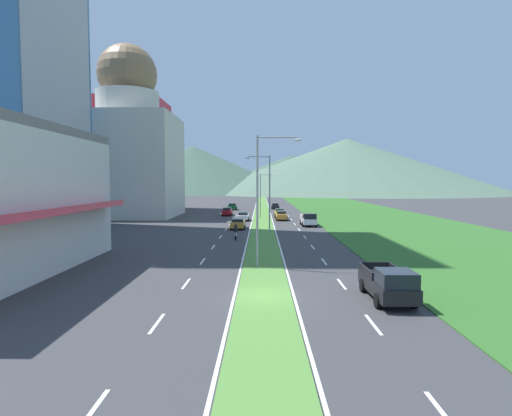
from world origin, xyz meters
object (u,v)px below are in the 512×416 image
street_lamp_far (262,192)px  motorcycle_rider (236,233)px  pickup_truck_0 (389,284)px  car_0 (232,207)px  car_5 (280,213)px  street_lamp_mid (267,189)px  car_4 (275,206)px  car_1 (238,223)px  car_6 (281,215)px  street_lamp_near (262,192)px  car_3 (227,212)px  car_2 (243,216)px  pickup_truck_1 (309,219)px

street_lamp_far → motorcycle_rider: bearing=-96.1°
pickup_truck_0 → motorcycle_rider: size_ratio=2.70×
car_0 → pickup_truck_0: bearing=-169.4°
car_5 → motorcycle_rider: (-6.39, -30.12, -0.05)m
street_lamp_mid → car_4: bearing=86.8°
street_lamp_far → car_1: size_ratio=1.71×
street_lamp_far → car_6: street_lamp_far is taller
car_4 → car_1: bearing=-8.9°
car_1 → street_lamp_near: bearing=-172.7°
street_lamp_mid → car_3: (-7.46, 26.82, -4.97)m
street_lamp_mid → motorcycle_rider: street_lamp_mid is taller
car_5 → car_2: bearing=-43.7°
pickup_truck_0 → pickup_truck_1: size_ratio=1.00×
car_1 → car_4: car_1 is taller
car_6 → pickup_truck_0: pickup_truck_0 is taller
street_lamp_mid → car_6: size_ratio=2.10×
street_lamp_far → car_4: 25.42m
street_lamp_far → car_3: street_lamp_far is taller
street_lamp_near → pickup_truck_0: bearing=-52.0°
car_0 → motorcycle_rider: (3.88, -50.01, -0.04)m
car_0 → pickup_truck_1: bearing=-158.5°
motorcycle_rider → car_3: bearing=6.4°
car_5 → motorcycle_rider: motorcycle_rider is taller
street_lamp_near → car_4: 69.58m
car_2 → car_4: car_2 is taller
street_lamp_mid → pickup_truck_1: (6.36, 7.96, -4.79)m
street_lamp_far → car_1: 18.79m
car_6 → street_lamp_near: bearing=-4.9°
street_lamp_near → pickup_truck_1: bearing=76.8°
car_3 → car_5: car_3 is taller
car_5 → car_3: bearing=-108.2°
car_3 → street_lamp_far: bearing=-124.0°
street_lamp_mid → car_0: 44.32m
street_lamp_mid → car_2: street_lamp_mid is taller
motorcycle_rider → car_0: bearing=4.4°
car_1 → car_2: 12.50m
street_lamp_far → motorcycle_rider: size_ratio=4.04×
car_0 → motorcycle_rider: size_ratio=2.11×
pickup_truck_1 → motorcycle_rider: size_ratio=2.70×
car_5 → pickup_truck_0: pickup_truck_0 is taller
car_0 → pickup_truck_1: 38.06m
street_lamp_mid → car_2: (-3.85, 16.65, -5.03)m
street_lamp_near → car_2: street_lamp_near is taller
street_lamp_mid → motorcycle_rider: (-3.71, -6.63, -5.03)m
car_5 → pickup_truck_0: bearing=3.9°
car_6 → street_lamp_far: bearing=-143.8°
pickup_truck_1 → motorcycle_rider: (-10.07, -14.59, -0.24)m
car_0 → car_3: (0.12, -16.55, 0.02)m
street_lamp_mid → car_1: street_lamp_mid is taller
street_lamp_far → pickup_truck_1: (7.00, -14.25, -3.71)m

